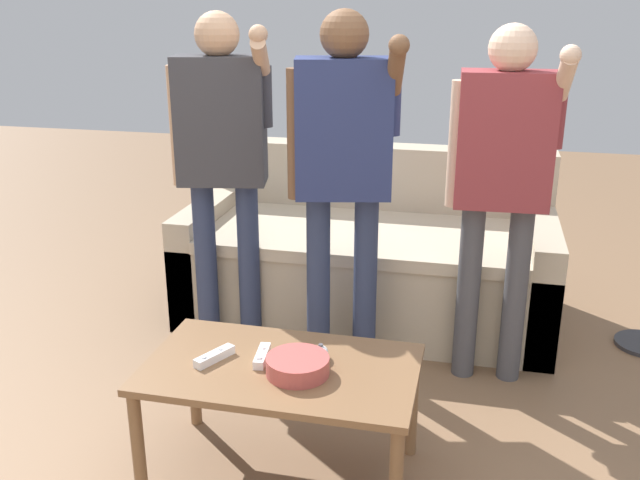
# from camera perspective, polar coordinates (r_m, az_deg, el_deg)

# --- Properties ---
(ground_plane) EXTENTS (12.00, 12.00, 0.00)m
(ground_plane) POSITION_cam_1_polar(r_m,az_deg,el_deg) (2.66, -2.21, -18.18)
(ground_plane) COLOR brown
(couch) EXTENTS (1.87, 0.93, 0.84)m
(couch) POSITION_cam_1_polar(r_m,az_deg,el_deg) (3.74, 4.00, -1.52)
(couch) COLOR #B7A88E
(couch) RESTS_ON ground
(coffee_table) EXTENTS (0.92, 0.53, 0.44)m
(coffee_table) POSITION_cam_1_polar(r_m,az_deg,el_deg) (2.43, -3.18, -11.34)
(coffee_table) COLOR brown
(coffee_table) RESTS_ON ground
(snack_bowl) EXTENTS (0.21, 0.21, 0.06)m
(snack_bowl) POSITION_cam_1_polar(r_m,az_deg,el_deg) (2.34, -1.83, -10.16)
(snack_bowl) COLOR #B24C47
(snack_bowl) RESTS_ON coffee_table
(game_remote_nunchuk) EXTENTS (0.06, 0.09, 0.05)m
(game_remote_nunchuk) POSITION_cam_1_polar(r_m,az_deg,el_deg) (2.42, -0.01, -9.22)
(game_remote_nunchuk) COLOR white
(game_remote_nunchuk) RESTS_ON coffee_table
(player_left) EXTENTS (0.49, 0.31, 1.56)m
(player_left) POSITION_cam_1_polar(r_m,az_deg,el_deg) (3.19, -7.95, 7.54)
(player_left) COLOR #2D3856
(player_left) RESTS_ON ground
(player_center) EXTENTS (0.50, 0.33, 1.57)m
(player_center) POSITION_cam_1_polar(r_m,az_deg,el_deg) (2.92, 1.90, 6.78)
(player_center) COLOR #2D3856
(player_center) RESTS_ON ground
(player_right) EXTENTS (0.46, 0.31, 1.52)m
(player_right) POSITION_cam_1_polar(r_m,az_deg,el_deg) (2.96, 14.62, 5.72)
(player_right) COLOR #47474C
(player_right) RESTS_ON ground
(game_remote_wand_near) EXTENTS (0.05, 0.15, 0.03)m
(game_remote_wand_near) POSITION_cam_1_polar(r_m,az_deg,el_deg) (2.43, -4.73, -9.37)
(game_remote_wand_near) COLOR white
(game_remote_wand_near) RESTS_ON coffee_table
(game_remote_wand_far) EXTENTS (0.10, 0.16, 0.03)m
(game_remote_wand_far) POSITION_cam_1_polar(r_m,az_deg,el_deg) (2.45, -8.57, -9.33)
(game_remote_wand_far) COLOR white
(game_remote_wand_far) RESTS_ON coffee_table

